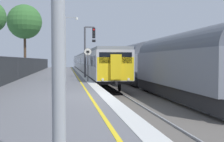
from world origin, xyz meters
TOP-DOWN VIEW (x-y plane):
  - ground at (2.64, 0.00)m, footprint 17.40×110.00m
  - commuter_train_at_platform at (2.10, 37.86)m, footprint 2.83×62.15m
  - freight_train_adjacent_track at (6.10, 12.00)m, footprint 2.60×28.84m
  - signal_gantry at (0.63, 13.93)m, footprint 1.10×0.24m
  - speed_limit_sign at (0.25, 9.08)m, footprint 0.59×0.08m
  - platform_lamp_mid at (-1.48, 9.52)m, footprint 2.00×0.20m
  - background_tree_centre at (-6.89, 25.86)m, footprint 4.55×4.55m

SIDE VIEW (x-z plane):
  - ground at x=2.64m, z-range -1.21..0.00m
  - commuter_train_at_platform at x=2.10m, z-range -0.64..3.17m
  - freight_train_adjacent_track at x=6.10m, z-range -0.81..3.55m
  - speed_limit_sign at x=0.25m, z-range 0.36..2.96m
  - signal_gantry at x=0.63m, z-range 0.61..5.46m
  - platform_lamp_mid at x=-1.48m, z-range 0.50..5.59m
  - background_tree_centre at x=-6.89m, z-range 2.11..11.14m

